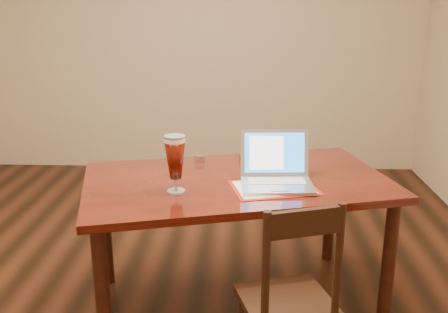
{
  "coord_description": "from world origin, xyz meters",
  "views": [
    {
      "loc": [
        0.48,
        -2.52,
        1.64
      ],
      "look_at": [
        0.39,
        -0.03,
        0.89
      ],
      "focal_mm": 40.0,
      "sensor_mm": 36.0,
      "label": 1
    }
  ],
  "objects": [
    {
      "name": "ground",
      "position": [
        0.0,
        0.0,
        0.0
      ],
      "size": [
        5.0,
        5.0,
        0.0
      ],
      "primitive_type": "plane",
      "color": "black",
      "rests_on": "ground"
    },
    {
      "name": "dining_table",
      "position": [
        0.45,
        -0.01,
        0.67
      ],
      "size": [
        1.78,
        1.27,
        1.04
      ],
      "rotation": [
        0.0,
        0.0,
        0.25
      ],
      "color": "#55170B",
      "rests_on": "ground"
    },
    {
      "name": "dining_chair",
      "position": [
        0.69,
        -0.64,
        0.42
      ],
      "size": [
        0.48,
        0.46,
        0.91
      ],
      "rotation": [
        0.0,
        0.0,
        0.3
      ],
      "color": "black",
      "rests_on": "ground"
    }
  ]
}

